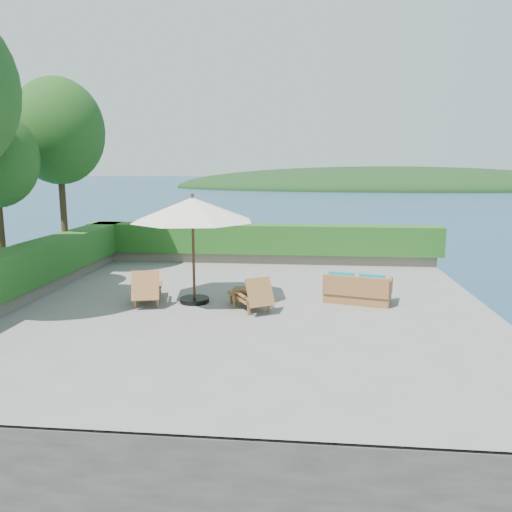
# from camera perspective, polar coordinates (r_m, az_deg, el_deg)

# --- Properties ---
(ground) EXTENTS (12.00, 12.00, 0.00)m
(ground) POSITION_cam_1_polar(r_m,az_deg,el_deg) (12.30, -1.77, -5.68)
(ground) COLOR gray
(ground) RESTS_ON ground
(foundation) EXTENTS (12.00, 12.00, 3.00)m
(foundation) POSITION_cam_1_polar(r_m,az_deg,el_deg) (12.81, -1.73, -12.36)
(foundation) COLOR #60564C
(foundation) RESTS_ON ocean
(ocean) EXTENTS (600.00, 600.00, 0.00)m
(ocean) POSITION_cam_1_polar(r_m,az_deg,el_deg) (13.44, -1.69, -18.08)
(ocean) COLOR #19394E
(ocean) RESTS_ON ground
(offshore_island) EXTENTS (126.00, 57.60, 12.60)m
(offshore_island) POSITION_cam_1_polar(r_m,az_deg,el_deg) (153.66, 14.57, 7.55)
(offshore_island) COLOR black
(offshore_island) RESTS_ON ocean
(planter_wall_far) EXTENTS (12.00, 0.60, 0.36)m
(planter_wall_far) POSITION_cam_1_polar(r_m,az_deg,el_deg) (17.69, 0.57, -0.16)
(planter_wall_far) COLOR slate
(planter_wall_far) RESTS_ON ground
(planter_wall_left) EXTENTS (0.60, 12.00, 0.36)m
(planter_wall_left) POSITION_cam_1_polar(r_m,az_deg,el_deg) (14.10, -25.02, -3.84)
(planter_wall_left) COLOR slate
(planter_wall_left) RESTS_ON ground
(hedge_far) EXTENTS (12.40, 0.90, 1.00)m
(hedge_far) POSITION_cam_1_polar(r_m,az_deg,el_deg) (17.58, 0.57, 1.99)
(hedge_far) COLOR #193F12
(hedge_far) RESTS_ON planter_wall_far
(hedge_left) EXTENTS (0.90, 12.40, 1.00)m
(hedge_left) POSITION_cam_1_polar(r_m,az_deg,el_deg) (13.96, -25.23, -1.17)
(hedge_left) COLOR #193F12
(hedge_left) RESTS_ON planter_wall_left
(tree_far) EXTENTS (2.80, 2.80, 6.03)m
(tree_far) POSITION_cam_1_polar(r_m,az_deg,el_deg) (16.76, -21.69, 13.06)
(tree_far) COLOR #3F2C18
(tree_far) RESTS_ON ground
(patio_umbrella) EXTENTS (3.70, 3.70, 2.73)m
(patio_umbrella) POSITION_cam_1_polar(r_m,az_deg,el_deg) (12.27, -7.27, 5.18)
(patio_umbrella) COLOR black
(patio_umbrella) RESTS_ON ground
(lounge_left) EXTENTS (1.00, 1.68, 0.91)m
(lounge_left) POSITION_cam_1_polar(r_m,az_deg,el_deg) (12.72, -12.34, -3.62)
(lounge_left) COLOR #985D37
(lounge_left) RESTS_ON ground
(lounge_right) EXTENTS (1.27, 1.58, 0.85)m
(lounge_right) POSITION_cam_1_polar(r_m,az_deg,el_deg) (11.88, -0.50, -4.47)
(lounge_right) COLOR #985D37
(lounge_right) RESTS_ON ground
(side_table) EXTENTS (0.45, 0.45, 0.46)m
(side_table) POSITION_cam_1_polar(r_m,az_deg,el_deg) (12.10, -1.55, -4.09)
(side_table) COLOR brown
(side_table) RESTS_ON ground
(wicker_loveseat) EXTENTS (1.78, 1.21, 0.80)m
(wicker_loveseat) POSITION_cam_1_polar(r_m,az_deg,el_deg) (12.75, 11.51, -3.87)
(wicker_loveseat) COLOR #985D37
(wicker_loveseat) RESTS_ON ground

